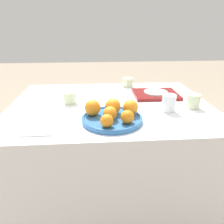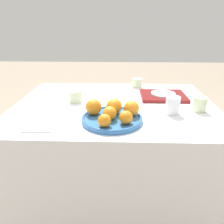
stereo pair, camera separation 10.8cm
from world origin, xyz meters
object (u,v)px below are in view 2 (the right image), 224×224
object	(u,v)px
orange_2	(110,113)
orange_3	(131,108)
fruit_platter	(112,119)
orange_5	(105,121)
napkin	(40,126)
water_glass	(173,105)
orange_0	(126,117)
orange_4	(94,107)
serving_tray	(163,96)
cup_0	(137,83)
cup_2	(200,104)
cup_1	(76,96)
side_plate	(163,94)
orange_1	(114,106)

from	to	relation	value
orange_2	orange_3	bearing A→B (deg)	27.05
fruit_platter	orange_5	distance (m)	0.11
orange_5	orange_2	bearing A→B (deg)	75.81
orange_5	napkin	xyz separation A→B (m)	(-0.31, 0.03, -0.04)
water_glass	napkin	bearing A→B (deg)	-164.49
orange_2	orange_3	xyz separation A→B (m)	(0.11, 0.06, 0.01)
orange_2	orange_5	bearing A→B (deg)	-104.19
orange_0	fruit_platter	bearing A→B (deg)	136.31
fruit_platter	napkin	size ratio (longest dim) A/B	2.33
orange_4	water_glass	world-z (taller)	orange_4
fruit_platter	serving_tray	bearing A→B (deg)	50.04
orange_0	orange_2	xyz separation A→B (m)	(-0.08, 0.04, 0.00)
cup_0	napkin	xyz separation A→B (m)	(-0.51, -0.70, -0.03)
orange_0	orange_4	distance (m)	0.20
orange_0	cup_2	world-z (taller)	orange_0
fruit_platter	cup_2	world-z (taller)	cup_2
fruit_platter	orange_3	bearing A→B (deg)	20.05
orange_2	cup_1	distance (m)	0.38
orange_0	water_glass	bearing A→B (deg)	34.69
orange_3	cup_2	xyz separation A→B (m)	(0.38, 0.11, -0.02)
orange_3	cup_0	bearing A→B (deg)	83.15
cup_2	cup_1	bearing A→B (deg)	169.56
water_glass	side_plate	size ratio (longest dim) A/B	0.60
orange_1	fruit_platter	bearing A→B (deg)	-99.84
napkin	orange_3	bearing A→B (deg)	13.75
fruit_platter	cup_0	xyz separation A→B (m)	(0.17, 0.63, 0.02)
orange_1	side_plate	bearing A→B (deg)	46.34
orange_3	orange_4	world-z (taller)	orange_4
orange_2	cup_1	xyz separation A→B (m)	(-0.23, 0.30, -0.02)
orange_5	cup_1	xyz separation A→B (m)	(-0.20, 0.38, -0.01)
serving_tray	fruit_platter	bearing A→B (deg)	-129.96
fruit_platter	napkin	xyz separation A→B (m)	(-0.34, -0.07, -0.01)
fruit_platter	serving_tray	distance (m)	0.51
orange_1	cup_1	xyz separation A→B (m)	(-0.25, 0.23, -0.02)
orange_0	orange_2	distance (m)	0.09
water_glass	cup_0	bearing A→B (deg)	106.73
orange_4	water_glass	distance (m)	0.43
serving_tray	side_plate	distance (m)	0.02
orange_3	serving_tray	size ratio (longest dim) A/B	0.27
water_glass	serving_tray	bearing A→B (deg)	89.75
orange_1	orange_0	bearing A→B (deg)	-64.82
cup_0	cup_1	size ratio (longest dim) A/B	1.02
orange_1	orange_3	size ratio (longest dim) A/B	1.03
water_glass	cup_1	xyz separation A→B (m)	(-0.56, 0.17, -0.01)
orange_5	cup_1	bearing A→B (deg)	118.21
fruit_platter	water_glass	xyz separation A→B (m)	(0.32, 0.11, 0.03)
water_glass	cup_1	world-z (taller)	water_glass
side_plate	napkin	size ratio (longest dim) A/B	1.19
water_glass	orange_1	bearing A→B (deg)	-170.05
fruit_platter	orange_0	xyz separation A→B (m)	(0.07, -0.06, 0.04)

